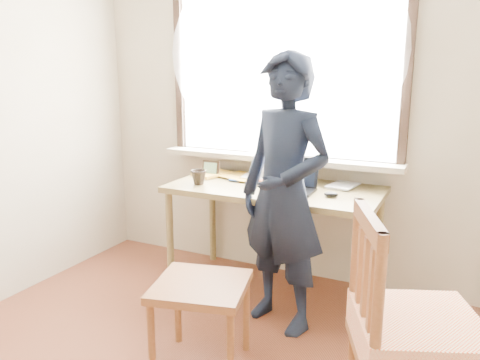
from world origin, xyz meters
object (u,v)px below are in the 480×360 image
at_px(laptop, 292,183).
at_px(side_chair, 412,338).
at_px(desk, 275,198).
at_px(mug_white, 270,174).
at_px(mug_dark, 199,177).
at_px(work_chair, 201,296).
at_px(person, 284,195).

relative_size(laptop, side_chair, 0.31).
distance_m(desk, mug_white, 0.23).
height_order(mug_white, mug_dark, mug_dark).
distance_m(desk, laptop, 0.20).
distance_m(mug_dark, side_chair, 1.88).
relative_size(mug_white, side_chair, 0.12).
height_order(mug_white, work_chair, mug_white).
relative_size(mug_dark, person, 0.07).
bearing_deg(side_chair, desk, 131.55).
bearing_deg(person, mug_white, 138.29).
distance_m(work_chair, person, 0.78).
bearing_deg(side_chair, mug_dark, 147.00).
distance_m(mug_white, work_chair, 1.24).
xyz_separation_m(desk, mug_white, (-0.10, 0.16, 0.13)).
height_order(desk, side_chair, side_chair).
relative_size(mug_dark, work_chair, 0.19).
bearing_deg(desk, side_chair, -48.45).
xyz_separation_m(laptop, work_chair, (-0.15, -0.97, -0.42)).
distance_m(desk, person, 0.47).
xyz_separation_m(mug_dark, person, (0.73, -0.22, 0.01)).
height_order(work_chair, person, person).
xyz_separation_m(side_chair, person, (-0.84, 0.80, 0.29)).
height_order(side_chair, person, person).
height_order(desk, person, person).
distance_m(desk, side_chair, 1.59).
bearing_deg(side_chair, work_chair, 170.20).
bearing_deg(work_chair, side_chair, -9.80).
bearing_deg(laptop, mug_white, 141.26).
distance_m(mug_white, side_chair, 1.80).
relative_size(desk, laptop, 4.51).
height_order(desk, work_chair, desk).
bearing_deg(mug_dark, desk, 18.68).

